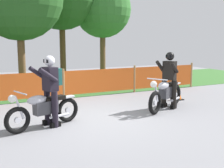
{
  "coord_description": "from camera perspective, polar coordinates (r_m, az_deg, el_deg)",
  "views": [
    {
      "loc": [
        -2.81,
        -6.87,
        2.08
      ],
      "look_at": [
        0.46,
        -0.16,
        0.9
      ],
      "focal_mm": 46.18,
      "sensor_mm": 36.0,
      "label": 1
    }
  ],
  "objects": [
    {
      "name": "rider_lead",
      "position": [
        8.75,
        11.24,
        1.18
      ],
      "size": [
        0.72,
        0.71,
        1.69
      ],
      "rotation": [
        0.0,
        0.0,
        -2.64
      ],
      "color": "black",
      "rests_on": "ground"
    },
    {
      "name": "traffic_cone",
      "position": [
        10.11,
        12.91,
        -1.61
      ],
      "size": [
        0.32,
        0.32,
        0.53
      ],
      "color": "black",
      "rests_on": "ground"
    },
    {
      "name": "barrier_fence",
      "position": [
        10.12,
        -9.56,
        0.11
      ],
      "size": [
        11.45,
        0.08,
        1.05
      ],
      "color": "#997547",
      "rests_on": "ground"
    },
    {
      "name": "tree_rightmost",
      "position": [
        14.83,
        -1.89,
        14.51
      ],
      "size": [
        2.85,
        2.85,
        4.95
      ],
      "color": "brown",
      "rests_on": "ground"
    },
    {
      "name": "motorcycle_trailing",
      "position": [
        6.96,
        -13.39,
        -4.83
      ],
      "size": [
        1.89,
        0.81,
        0.92
      ],
      "rotation": [
        0.0,
        0.0,
        -2.83
      ],
      "color": "black",
      "rests_on": "ground"
    },
    {
      "name": "grass_verge",
      "position": [
        12.75,
        -12.91,
        -0.6
      ],
      "size": [
        24.0,
        5.33,
        0.01
      ],
      "primitive_type": "cube",
      "color": "#386B2D",
      "rests_on": "ground"
    },
    {
      "name": "rider_trailing",
      "position": [
        6.97,
        -12.04,
        -0.54
      ],
      "size": [
        0.77,
        0.66,
        1.69
      ],
      "rotation": [
        0.0,
        0.0,
        -2.83
      ],
      "color": "black",
      "rests_on": "ground"
    },
    {
      "name": "ground",
      "position": [
        7.71,
        -3.64,
        -6.76
      ],
      "size": [
        24.0,
        24.0,
        0.02
      ],
      "primitive_type": "cube",
      "color": "gray"
    },
    {
      "name": "motorcycle_lead",
      "position": [
        8.64,
        10.62,
        -1.85
      ],
      "size": [
        1.88,
        1.13,
        0.99
      ],
      "rotation": [
        0.0,
        0.0,
        -2.64
      ],
      "color": "black",
      "rests_on": "ground"
    }
  ]
}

